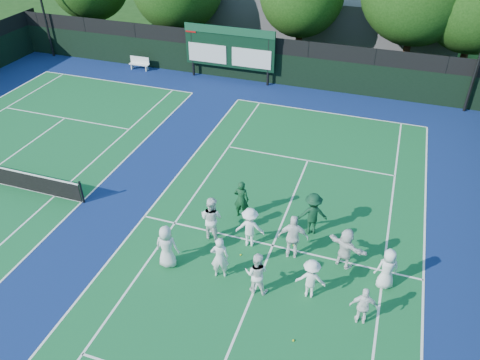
% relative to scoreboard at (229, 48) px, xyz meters
% --- Properties ---
extents(ground, '(120.00, 120.00, 0.00)m').
position_rel_scoreboard_xyz_m(ground, '(7.01, -15.59, -2.19)').
color(ground, '#16370F').
rests_on(ground, ground).
extents(court_apron, '(34.00, 32.00, 0.01)m').
position_rel_scoreboard_xyz_m(court_apron, '(1.01, -14.59, -2.19)').
color(court_apron, navy).
rests_on(court_apron, ground).
extents(near_court, '(11.05, 23.85, 0.01)m').
position_rel_scoreboard_xyz_m(near_court, '(7.01, -14.59, -2.18)').
color(near_court, '#135E2E').
rests_on(near_court, ground).
extents(back_fence, '(34.00, 0.08, 3.00)m').
position_rel_scoreboard_xyz_m(back_fence, '(1.01, 0.41, -0.83)').
color(back_fence, black).
rests_on(back_fence, ground).
extents(scoreboard, '(6.00, 0.21, 3.55)m').
position_rel_scoreboard_xyz_m(scoreboard, '(0.00, 0.00, 0.00)').
color(scoreboard, black).
rests_on(scoreboard, ground).
extents(clubhouse, '(18.00, 6.00, 4.00)m').
position_rel_scoreboard_xyz_m(clubhouse, '(5.01, 8.41, -0.19)').
color(clubhouse, '#535357').
rests_on(clubhouse, ground).
extents(bench, '(1.42, 0.40, 0.89)m').
position_rel_scoreboard_xyz_m(bench, '(-6.55, -0.22, -1.71)').
color(bench, white).
rests_on(bench, ground).
extents(tennis_ball_0, '(0.07, 0.07, 0.07)m').
position_rel_scoreboard_xyz_m(tennis_ball_0, '(6.03, -15.48, -2.16)').
color(tennis_ball_0, '#C2C817').
rests_on(tennis_ball_0, ground).
extents(tennis_ball_1, '(0.07, 0.07, 0.07)m').
position_rel_scoreboard_xyz_m(tennis_ball_1, '(10.21, -13.83, -2.16)').
color(tennis_ball_1, '#C2C817').
rests_on(tennis_ball_1, ground).
extents(tennis_ball_2, '(0.07, 0.07, 0.07)m').
position_rel_scoreboard_xyz_m(tennis_ball_2, '(8.76, -18.50, -2.16)').
color(tennis_ball_2, '#C2C817').
rests_on(tennis_ball_2, ground).
extents(tennis_ball_5, '(0.07, 0.07, 0.07)m').
position_rel_scoreboard_xyz_m(tennis_ball_5, '(7.78, -14.34, -2.16)').
color(tennis_ball_5, '#C2C817').
rests_on(tennis_ball_5, ground).
extents(player_front_0, '(0.89, 0.62, 1.74)m').
position_rel_scoreboard_xyz_m(player_front_0, '(3.69, -16.76, -1.32)').
color(player_front_0, silver).
rests_on(player_front_0, ground).
extents(player_front_1, '(0.72, 0.58, 1.73)m').
position_rel_scoreboard_xyz_m(player_front_1, '(5.66, -16.66, -1.33)').
color(player_front_1, white).
rests_on(player_front_1, ground).
extents(player_front_2, '(0.86, 0.70, 1.66)m').
position_rel_scoreboard_xyz_m(player_front_2, '(7.07, -16.91, -1.36)').
color(player_front_2, white).
rests_on(player_front_2, ground).
extents(player_front_3, '(1.06, 0.69, 1.55)m').
position_rel_scoreboard_xyz_m(player_front_3, '(8.83, -16.53, -1.42)').
color(player_front_3, white).
rests_on(player_front_3, ground).
extents(player_front_4, '(0.91, 0.49, 1.48)m').
position_rel_scoreboard_xyz_m(player_front_4, '(10.61, -17.10, -1.45)').
color(player_front_4, white).
rests_on(player_front_4, ground).
extents(player_back_0, '(1.04, 0.88, 1.88)m').
position_rel_scoreboard_xyz_m(player_back_0, '(4.64, -14.85, -1.25)').
color(player_back_0, white).
rests_on(player_back_0, ground).
extents(player_back_1, '(1.17, 0.79, 1.68)m').
position_rel_scoreboard_xyz_m(player_back_1, '(6.15, -14.78, -1.35)').
color(player_back_1, white).
rests_on(player_back_1, ground).
extents(player_back_2, '(1.16, 0.64, 1.87)m').
position_rel_scoreboard_xyz_m(player_back_2, '(7.83, -14.89, -1.26)').
color(player_back_2, white).
rests_on(player_back_2, ground).
extents(player_back_3, '(1.60, 1.06, 1.65)m').
position_rel_scoreboard_xyz_m(player_back_3, '(9.70, -14.74, -1.37)').
color(player_back_3, white).
rests_on(player_back_3, ground).
extents(player_back_4, '(0.92, 0.77, 1.62)m').
position_rel_scoreboard_xyz_m(player_back_4, '(11.17, -15.28, -1.38)').
color(player_back_4, white).
rests_on(player_back_4, ground).
extents(coach_left, '(0.64, 0.44, 1.72)m').
position_rel_scoreboard_xyz_m(coach_left, '(5.30, -13.26, -1.33)').
color(coach_left, '#103C1F').
rests_on(coach_left, ground).
extents(coach_right, '(1.34, 1.04, 1.82)m').
position_rel_scoreboard_xyz_m(coach_right, '(8.21, -13.33, -1.28)').
color(coach_right, '#0E351F').
rests_on(coach_right, ground).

